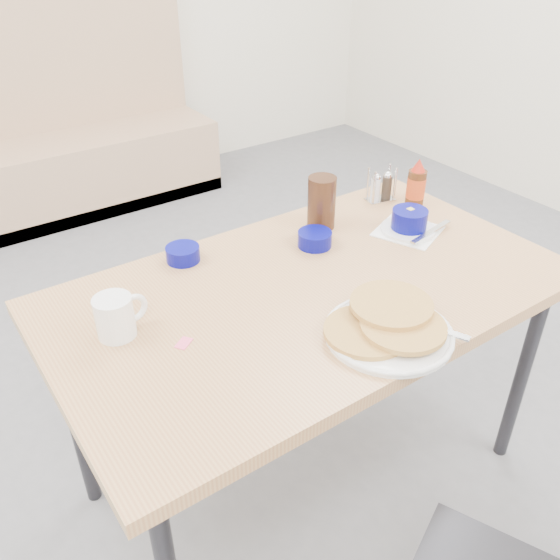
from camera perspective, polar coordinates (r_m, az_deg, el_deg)
ground at (r=2.01m, az=7.08°, el=-22.42°), size 6.00×6.00×0.00m
booth_bench at (r=3.90m, az=-20.95°, el=11.36°), size 1.90×0.56×1.22m
dining_table at (r=1.64m, az=3.00°, el=-2.39°), size 1.40×0.80×0.76m
pancake_plate at (r=1.44m, az=10.35°, el=-4.43°), size 0.31×0.31×0.05m
coffee_mug at (r=1.45m, az=-15.48°, el=-3.33°), size 0.14×0.09×0.10m
grits_setting at (r=1.90m, az=12.34°, el=5.43°), size 0.26×0.24×0.08m
creamer_bowl at (r=1.73m, az=-9.33°, el=2.50°), size 0.10×0.10×0.04m
butter_bowl at (r=1.78m, az=3.37°, el=3.96°), size 0.10×0.10×0.05m
amber_tumbler at (r=1.87m, az=4.02°, el=7.46°), size 0.11×0.11×0.17m
condiment_caddy at (r=2.09m, az=9.69°, el=8.65°), size 0.11×0.08×0.12m
syrup_bottle at (r=2.06m, az=12.97°, el=8.87°), size 0.06×0.06×0.17m
sugar_wrapper at (r=1.42m, az=-9.25°, el=-6.01°), size 0.05×0.05×0.00m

